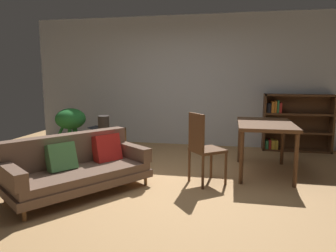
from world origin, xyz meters
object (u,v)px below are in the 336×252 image
(dining_chair_near, at_px, (203,145))
(media_console, at_px, (106,146))
(open_laptop, at_px, (103,129))
(potted_floor_plant, at_px, (71,125))
(desk_speaker, at_px, (104,125))
(bookshelf, at_px, (292,123))
(fabric_couch, at_px, (77,166))
(dining_table, at_px, (265,128))

(dining_chair_near, bearing_deg, media_console, 153.87)
(open_laptop, bearing_deg, potted_floor_plant, 171.11)
(desk_speaker, relative_size, bookshelf, 0.23)
(fabric_couch, distance_m, media_console, 1.46)
(dining_chair_near, height_order, bookshelf, bookshelf)
(open_laptop, height_order, potted_floor_plant, potted_floor_plant)
(fabric_couch, relative_size, potted_floor_plant, 2.11)
(fabric_couch, bearing_deg, desk_speaker, 97.97)
(media_console, distance_m, dining_table, 2.66)
(dining_chair_near, bearing_deg, dining_table, 38.02)
(desk_speaker, height_order, bookshelf, bookshelf)
(potted_floor_plant, height_order, bookshelf, bookshelf)
(fabric_couch, relative_size, dining_table, 1.52)
(dining_table, height_order, dining_chair_near, dining_chair_near)
(dining_table, height_order, bookshelf, bookshelf)
(fabric_couch, relative_size, desk_speaker, 6.27)
(fabric_couch, xyz_separation_m, potted_floor_plant, (-0.99, 1.66, 0.25))
(fabric_couch, bearing_deg, dining_chair_near, 20.83)
(media_console, xyz_separation_m, dining_table, (2.62, -0.18, 0.44))
(desk_speaker, bearing_deg, dining_table, -0.62)
(open_laptop, relative_size, bookshelf, 0.35)
(fabric_couch, height_order, dining_table, dining_table)
(potted_floor_plant, bearing_deg, dining_chair_near, -23.09)
(dining_table, bearing_deg, media_console, 175.97)
(potted_floor_plant, distance_m, dining_chair_near, 2.74)
(desk_speaker, height_order, dining_table, desk_speaker)
(bookshelf, bearing_deg, media_console, -156.04)
(potted_floor_plant, height_order, dining_chair_near, dining_chair_near)
(desk_speaker, height_order, dining_chair_near, dining_chair_near)
(fabric_couch, bearing_deg, open_laptop, 101.20)
(desk_speaker, relative_size, dining_table, 0.24)
(desk_speaker, bearing_deg, dining_chair_near, -22.30)
(bookshelf, bearing_deg, potted_floor_plant, -162.90)
(open_laptop, height_order, dining_table, dining_table)
(desk_speaker, xyz_separation_m, potted_floor_plant, (-0.81, 0.37, -0.08))
(media_console, xyz_separation_m, open_laptop, (-0.09, 0.11, 0.28))
(dining_chair_near, bearing_deg, desk_speaker, 157.70)
(potted_floor_plant, height_order, dining_table, potted_floor_plant)
(media_console, height_order, open_laptop, open_laptop)
(fabric_couch, relative_size, open_laptop, 4.10)
(dining_chair_near, bearing_deg, open_laptop, 152.26)
(media_console, height_order, potted_floor_plant, potted_floor_plant)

